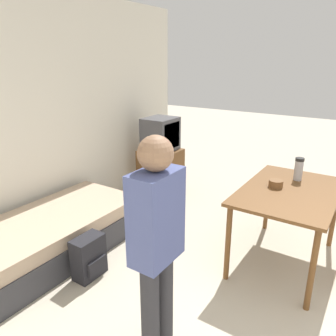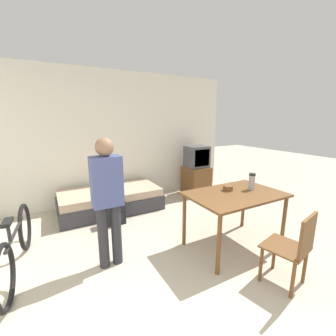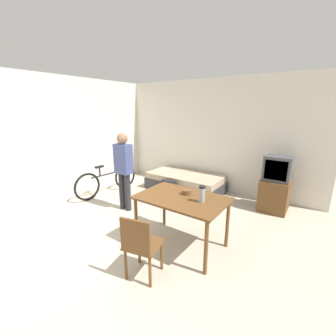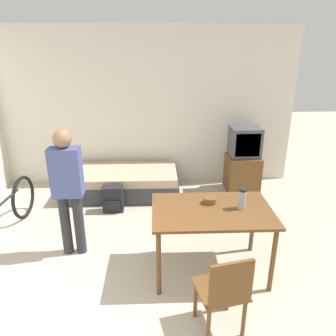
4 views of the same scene
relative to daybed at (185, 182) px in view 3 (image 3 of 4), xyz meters
name	(u,v)px [view 3 (image 3 of 4)]	position (x,y,z in m)	size (l,w,h in m)	color
ground_plane	(72,265)	(0.22, -3.28, -0.21)	(20.00, 20.00, 0.00)	#B2A893
wall_back	(205,135)	(0.22, 0.58, 1.14)	(5.56, 0.06, 2.70)	silver
wall_left	(82,136)	(-2.09, -1.37, 1.14)	(0.06, 4.83, 2.70)	silver
daybed	(185,182)	(0.00, 0.00, 0.00)	(1.88, 0.94, 0.42)	#333338
tv	(275,186)	(2.05, 0.05, 0.31)	(0.53, 0.55, 1.12)	brown
dining_table	(182,203)	(1.16, -2.06, 0.48)	(1.27, 0.83, 0.77)	brown
wooden_chair	(140,244)	(1.14, -2.93, 0.26)	(0.48, 0.48, 0.84)	brown
bicycle	(107,181)	(-1.41, -1.27, 0.12)	(0.21, 1.70, 0.73)	black
person_standing	(124,167)	(-0.43, -1.65, 0.69)	(0.34, 0.21, 1.55)	#28282D
thermos_flask	(202,193)	(1.48, -2.05, 0.70)	(0.09, 0.09, 0.23)	#99999E
mate_bowl	(187,192)	(1.16, -1.92, 0.60)	(0.13, 0.13, 0.07)	brown
backpack	(168,189)	(-0.08, -0.62, -0.01)	(0.30, 0.21, 0.41)	black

